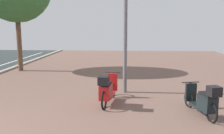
{
  "coord_description": "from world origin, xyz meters",
  "views": [
    {
      "loc": [
        3.98,
        -3.51,
        2.35
      ],
      "look_at": [
        3.57,
        3.06,
        1.25
      ],
      "focal_mm": 39.92,
      "sensor_mm": 36.0,
      "label": 1
    }
  ],
  "objects": [
    {
      "name": "scooter_near",
      "position": [
        5.97,
        2.86,
        0.43
      ],
      "size": [
        0.7,
        1.66,
        0.94
      ],
      "color": "black",
      "rests_on": "ground"
    },
    {
      "name": "scooter_mid",
      "position": [
        3.39,
        3.72,
        0.45
      ],
      "size": [
        0.6,
        1.85,
        0.98
      ],
      "color": "black",
      "rests_on": "ground"
    }
  ]
}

